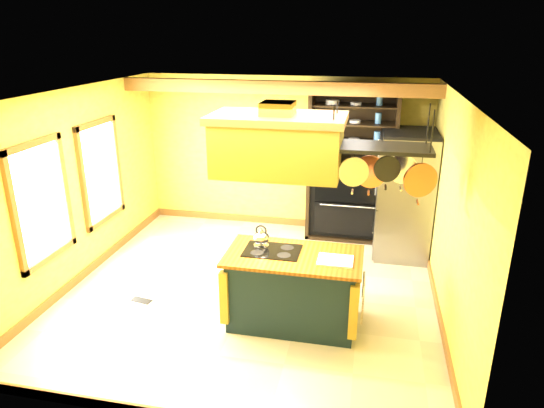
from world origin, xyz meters
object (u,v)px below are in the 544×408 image
(kitchen_island, at_px, (293,288))
(hutch, at_px, (350,183))
(range_hood, at_px, (278,143))
(pot_rack, at_px, (381,159))
(refrigerator, at_px, (404,197))

(kitchen_island, relative_size, hutch, 0.64)
(range_hood, relative_size, hutch, 0.58)
(kitchen_island, relative_size, range_hood, 1.10)
(range_hood, xyz_separation_m, pot_rack, (1.11, 0.00, -0.12))
(range_hood, distance_m, refrigerator, 3.10)
(refrigerator, height_order, hutch, hutch)
(range_hood, bearing_deg, refrigerator, 56.31)
(kitchen_island, height_order, range_hood, range_hood)
(pot_rack, bearing_deg, range_hood, 180.00)
(hutch, bearing_deg, kitchen_island, -99.96)
(kitchen_island, height_order, hutch, hutch)
(range_hood, bearing_deg, pot_rack, 0.00)
(range_hood, relative_size, refrigerator, 0.76)
(kitchen_island, bearing_deg, range_hood, -179.61)
(range_hood, xyz_separation_m, hutch, (0.70, 2.87, -1.30))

